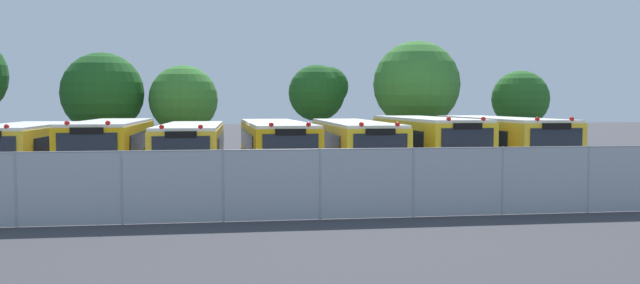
{
  "coord_description": "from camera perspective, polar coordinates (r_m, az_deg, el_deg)",
  "views": [
    {
      "loc": [
        -2.1,
        -28.38,
        3.26
      ],
      "look_at": [
        2.04,
        0.0,
        1.6
      ],
      "focal_mm": 36.81,
      "sensor_mm": 36.0,
      "label": 1
    }
  ],
  "objects": [
    {
      "name": "ground_plane",
      "position": [
        28.64,
        -4.05,
        -3.23
      ],
      "size": [
        160.0,
        160.0,
        0.0
      ],
      "primitive_type": "plane",
      "color": "#38383D"
    },
    {
      "name": "school_bus_0",
      "position": [
        29.42,
        -24.32,
        -0.69
      ],
      "size": [
        2.63,
        9.45,
        2.58
      ],
      "rotation": [
        0.0,
        0.0,
        3.15
      ],
      "color": "yellow",
      "rests_on": "ground_plane"
    },
    {
      "name": "school_bus_1",
      "position": [
        28.86,
        -17.67,
        -0.51
      ],
      "size": [
        2.57,
        10.23,
        2.69
      ],
      "rotation": [
        0.0,
        0.0,
        3.14
      ],
      "color": "#EAA80C",
      "rests_on": "ground_plane"
    },
    {
      "name": "school_bus_2",
      "position": [
        28.45,
        -11.11,
        -0.62
      ],
      "size": [
        2.75,
        10.05,
        2.54
      ],
      "rotation": [
        0.0,
        0.0,
        3.12
      ],
      "color": "yellow",
      "rests_on": "ground_plane"
    },
    {
      "name": "school_bus_3",
      "position": [
        28.71,
        -3.94,
        -0.44
      ],
      "size": [
        2.71,
        11.57,
        2.63
      ],
      "rotation": [
        0.0,
        0.0,
        3.16
      ],
      "color": "#EAA80C",
      "rests_on": "ground_plane"
    },
    {
      "name": "school_bus_4",
      "position": [
        28.91,
        2.89,
        -0.4
      ],
      "size": [
        2.71,
        11.76,
        2.63
      ],
      "rotation": [
        0.0,
        0.0,
        3.12
      ],
      "color": "yellow",
      "rests_on": "ground_plane"
    },
    {
      "name": "school_bus_5",
      "position": [
        29.78,
        9.15,
        -0.18
      ],
      "size": [
        2.57,
        10.4,
        2.79
      ],
      "rotation": [
        0.0,
        0.0,
        3.15
      ],
      "color": "yellow",
      "rests_on": "ground_plane"
    },
    {
      "name": "school_bus_6",
      "position": [
        30.91,
        15.22,
        -0.13
      ],
      "size": [
        2.7,
        11.14,
        2.79
      ],
      "rotation": [
        0.0,
        0.0,
        3.13
      ],
      "color": "yellow",
      "rests_on": "ground_plane"
    },
    {
      "name": "tree_1",
      "position": [
        40.43,
        -18.14,
        3.95
      ],
      "size": [
        4.76,
        4.76,
        6.28
      ],
      "color": "#4C3823",
      "rests_on": "ground_plane"
    },
    {
      "name": "tree_2",
      "position": [
        39.67,
        -12.01,
        3.73
      ],
      "size": [
        4.04,
        4.04,
        5.56
      ],
      "color": "#4C3823",
      "rests_on": "ground_plane"
    },
    {
      "name": "tree_3",
      "position": [
        40.57,
        -0.02,
        4.41
      ],
      "size": [
        3.73,
        3.49,
        5.7
      ],
      "color": "#4C3823",
      "rests_on": "ground_plane"
    },
    {
      "name": "tree_4",
      "position": [
        39.47,
        8.39,
        5.0
      ],
      "size": [
        5.16,
        5.16,
        7.02
      ],
      "color": "#4C3823",
      "rests_on": "ground_plane"
    },
    {
      "name": "tree_5",
      "position": [
        42.18,
        16.88,
        3.59
      ],
      "size": [
        3.5,
        3.5,
        5.33
      ],
      "color": "#4C3823",
      "rests_on": "ground_plane"
    },
    {
      "name": "chainlink_fence",
      "position": [
        18.46,
        0.01,
        -3.57
      ],
      "size": [
        27.12,
        0.07,
        2.02
      ],
      "color": "#9EA0A3",
      "rests_on": "ground_plane"
    },
    {
      "name": "traffic_cone",
      "position": [
        20.08,
        -4.44,
        -5.07
      ],
      "size": [
        0.51,
        0.51,
        0.67
      ],
      "primitive_type": "cone",
      "color": "#EA5914",
      "rests_on": "ground_plane"
    }
  ]
}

